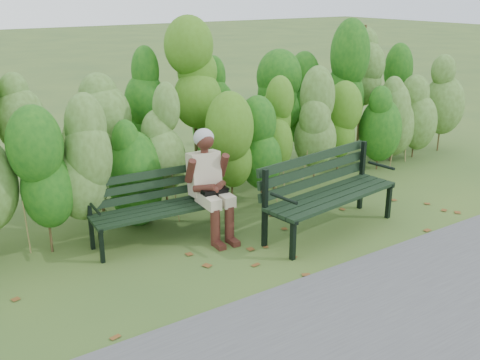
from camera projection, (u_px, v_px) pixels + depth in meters
ground at (256, 246)px, 6.84m from camera, size 80.00×80.00×0.00m
footpath at (395, 333)px, 5.11m from camera, size 60.00×2.50×0.01m
hedge_band at (180, 117)px, 7.89m from camera, size 11.04×1.67×2.42m
leaf_litter at (263, 252)px, 6.68m from camera, size 5.80×2.16×0.01m
bench_left at (158, 201)px, 6.88m from camera, size 1.73×0.67×0.85m
bench_right at (325, 187)px, 7.14m from camera, size 2.03×0.89×0.98m
seated_woman at (209, 178)px, 6.95m from camera, size 0.57×0.83×1.35m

